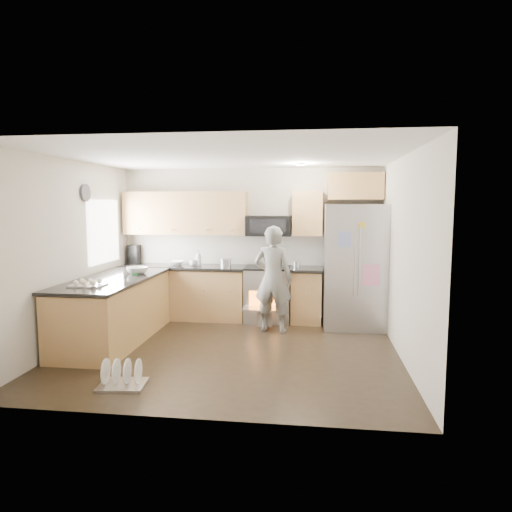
# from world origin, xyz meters

# --- Properties ---
(ground) EXTENTS (4.50, 4.50, 0.00)m
(ground) POSITION_xyz_m (0.00, 0.00, 0.00)
(ground) COLOR black
(ground) RESTS_ON ground
(room_shell) EXTENTS (4.54, 4.04, 2.62)m
(room_shell) POSITION_xyz_m (-0.04, 0.02, 1.67)
(room_shell) COLOR beige
(room_shell) RESTS_ON ground
(back_cabinet_run) EXTENTS (4.45, 0.64, 2.50)m
(back_cabinet_run) POSITION_xyz_m (-0.59, 1.75, 0.96)
(back_cabinet_run) COLOR #9F7E3F
(back_cabinet_run) RESTS_ON ground
(peninsula) EXTENTS (0.96, 2.36, 1.03)m
(peninsula) POSITION_xyz_m (-1.75, 0.25, 0.46)
(peninsula) COLOR #9F7E3F
(peninsula) RESTS_ON ground
(stove_range) EXTENTS (0.76, 0.97, 1.79)m
(stove_range) POSITION_xyz_m (0.35, 1.69, 0.68)
(stove_range) COLOR #B7B7BC
(stove_range) RESTS_ON ground
(refrigerator) EXTENTS (0.98, 0.78, 1.98)m
(refrigerator) POSITION_xyz_m (1.77, 1.45, 0.99)
(refrigerator) COLOR #B7B7BC
(refrigerator) RESTS_ON ground
(person) EXTENTS (0.67, 0.50, 1.66)m
(person) POSITION_xyz_m (0.50, 1.04, 0.83)
(person) COLOR gray
(person) RESTS_ON ground
(dish_rack) EXTENTS (0.54, 0.45, 0.31)m
(dish_rack) POSITION_xyz_m (-0.94, -1.35, 0.08)
(dish_rack) COLOR #B7B7BC
(dish_rack) RESTS_ON ground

